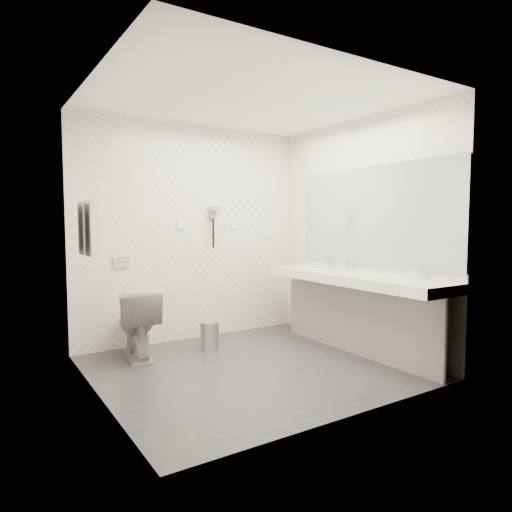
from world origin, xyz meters
TOP-DOWN VIEW (x-y plane):
  - floor at (0.00, 0.00)m, footprint 2.80×2.80m
  - ceiling at (0.00, 0.00)m, footprint 2.80×2.80m
  - wall_back at (0.00, 1.30)m, footprint 2.80×0.00m
  - wall_front at (0.00, -1.30)m, footprint 2.80×0.00m
  - wall_left at (-1.40, 0.00)m, footprint 0.00×2.60m
  - wall_right at (1.40, 0.00)m, footprint 0.00×2.60m
  - vanity_counter at (1.12, -0.20)m, footprint 0.55×2.20m
  - vanity_panel at (1.15, -0.20)m, footprint 0.03×2.15m
  - vanity_post_near at (1.18, -1.24)m, footprint 0.06×0.06m
  - vanity_post_far at (1.18, 0.84)m, footprint 0.06×0.06m
  - mirror at (1.39, -0.20)m, footprint 0.02×2.20m
  - basin_near at (1.12, -0.85)m, footprint 0.40×0.31m
  - basin_far at (1.12, 0.45)m, footprint 0.40×0.31m
  - faucet_near at (1.32, -0.85)m, footprint 0.04×0.04m
  - faucet_far at (1.32, 0.45)m, footprint 0.04×0.04m
  - soap_bottle_a at (1.11, -0.18)m, footprint 0.07×0.07m
  - glass_left at (1.34, 0.08)m, footprint 0.07×0.07m
  - glass_right at (1.21, 0.18)m, footprint 0.06×0.06m
  - toilet at (-0.81, 0.90)m, footprint 0.52×0.77m
  - flush_plate at (-0.85, 1.29)m, footprint 0.18×0.02m
  - pedal_bin at (-0.06, 0.76)m, footprint 0.25×0.25m
  - bin_lid at (-0.06, 0.76)m, footprint 0.21×0.21m
  - towel_rail at (-1.35, 0.55)m, footprint 0.02×0.62m
  - towel_near at (-1.34, 0.41)m, footprint 0.07×0.24m
  - towel_far at (-1.34, 0.69)m, footprint 0.07×0.24m
  - dryer_cradle at (0.25, 1.27)m, footprint 0.10×0.04m
  - dryer_barrel at (0.25, 1.20)m, footprint 0.08×0.14m
  - dryer_cord at (0.25, 1.26)m, footprint 0.02×0.02m
  - switch_plate_a at (-0.15, 1.29)m, footprint 0.09×0.02m
  - switch_plate_b at (0.55, 1.29)m, footprint 0.09×0.02m

SIDE VIEW (x-z plane):
  - floor at x=0.00m, z-range 0.00..0.00m
  - pedal_bin at x=-0.06m, z-range 0.00..0.29m
  - bin_lid at x=-0.06m, z-range 0.29..0.31m
  - toilet at x=-0.81m, z-range 0.00..0.72m
  - vanity_panel at x=1.15m, z-range 0.00..0.75m
  - vanity_post_near at x=1.18m, z-range 0.00..0.75m
  - vanity_post_far at x=1.18m, z-range 0.00..0.75m
  - vanity_counter at x=1.12m, z-range 0.75..0.85m
  - basin_near at x=1.12m, z-range 0.81..0.86m
  - basin_far at x=1.12m, z-range 0.81..0.86m
  - glass_left at x=1.34m, z-range 0.85..0.95m
  - glass_right at x=1.21m, z-range 0.85..0.95m
  - soap_bottle_a at x=1.11m, z-range 0.85..0.97m
  - faucet_near at x=1.32m, z-range 0.85..1.00m
  - faucet_far at x=1.32m, z-range 0.85..1.00m
  - flush_plate at x=-0.85m, z-range 0.89..1.01m
  - wall_back at x=0.00m, z-range -0.15..2.65m
  - wall_front at x=0.00m, z-range -0.15..2.65m
  - wall_left at x=-1.40m, z-range -0.05..2.55m
  - wall_right at x=1.40m, z-range -0.05..2.55m
  - dryer_cord at x=0.25m, z-range 1.07..1.43m
  - towel_near at x=-1.34m, z-range 1.09..1.57m
  - towel_far at x=-1.34m, z-range 1.09..1.57m
  - switch_plate_a at x=-0.15m, z-range 1.31..1.40m
  - switch_plate_b at x=0.55m, z-range 1.31..1.40m
  - mirror at x=1.39m, z-range 0.92..1.98m
  - dryer_cradle at x=0.25m, z-range 1.43..1.57m
  - dryer_barrel at x=0.25m, z-range 1.49..1.57m
  - towel_rail at x=-1.35m, z-range 1.54..1.56m
  - ceiling at x=0.00m, z-range 2.50..2.50m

